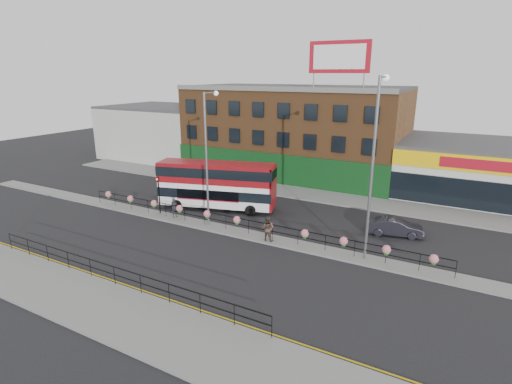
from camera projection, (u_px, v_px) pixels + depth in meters
The scene contains 19 objects.
ground at pixel (237, 233), 30.42m from camera, with size 120.00×120.00×0.00m, color black.
south_pavement at pixel (115, 311), 20.31m from camera, with size 60.00×4.00×0.15m, color slate.
north_pavement at pixel (299, 193), 40.48m from camera, with size 60.00×4.00×0.15m, color slate.
median at pixel (237, 232), 30.39m from camera, with size 60.00×1.60×0.15m, color slate.
yellow_line_inner at pixel (147, 292), 22.27m from camera, with size 60.00×0.10×0.01m, color gold.
yellow_line_outer at pixel (144, 293), 22.12m from camera, with size 60.00×0.10×0.01m, color gold.
brick_building at pixel (295, 131), 47.56m from camera, with size 25.00×12.21×10.30m.
supermarket at pixel (482, 170), 39.00m from camera, with size 15.00×12.25×5.30m.
warehouse_west at pixel (165, 131), 57.34m from camera, with size 15.50×12.00×7.30m.
billboard at pixel (339, 57), 38.08m from camera, with size 6.00×0.29×4.40m.
median_railing at pixel (237, 220), 30.12m from camera, with size 30.04×0.56×1.23m.
south_railing at pixel (114, 271), 22.58m from camera, with size 20.04×0.05×1.12m.
double_decker_bus at pixel (217, 181), 35.23m from camera, with size 10.67×5.19×4.20m.
car at pixel (395, 227), 29.88m from camera, with size 4.23×2.26×1.33m, color #26242E.
pedestrian_a at pixel (175, 208), 33.14m from camera, with size 0.51×0.65×1.59m, color #222128.
pedestrian_b at pixel (268, 229), 28.49m from camera, with size 0.93×0.75×1.83m, color #45352B.
lamp_column_west at pixel (208, 148), 30.27m from camera, with size 0.37×1.81×10.29m.
lamp_column_east at pixel (374, 155), 24.26m from camera, with size 0.41×2.02×11.51m.
traffic_light_median at pixel (158, 187), 33.73m from camera, with size 0.15×0.28×3.65m.
Camera 1 is at (14.84, -24.07, 11.74)m, focal length 28.00 mm.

